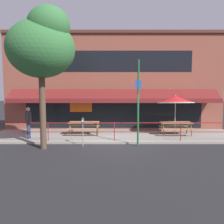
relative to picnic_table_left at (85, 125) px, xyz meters
name	(u,v)px	position (x,y,z in m)	size (l,w,h in m)	color
ground_plane	(115,144)	(1.80, -2.03, -0.71)	(120.00, 120.00, 0.00)	#232326
patio_deck	(115,135)	(1.80, -0.03, -0.66)	(15.00, 4.00, 0.10)	gray
restaurant_building	(115,82)	(1.80, 2.19, 2.65)	(15.00, 1.60, 6.75)	brown
patio_railing	(115,128)	(1.80, -1.73, 0.09)	(13.84, 0.04, 0.97)	maroon
picnic_table_left	(85,125)	(0.00, 0.00, 0.00)	(1.80, 1.42, 0.76)	#997047
picnic_table_centre	(177,125)	(5.47, -0.10, 0.00)	(1.80, 1.42, 0.76)	#997047
patio_umbrella_centre	(176,100)	(5.47, 0.11, 1.47)	(2.14, 2.14, 2.38)	#B7B2A8
pedestrian_walking	(29,121)	(-2.91, -1.08, 0.35)	(0.30, 0.61, 1.71)	navy
parking_meter_near	(84,123)	(0.27, -2.56, 0.44)	(0.15, 0.16, 1.42)	gray
street_sign_pole	(139,102)	(2.93, -2.48, 1.43)	(0.28, 0.09, 4.17)	#1E6033
street_tree_curbside	(43,45)	(-1.43, -2.99, 4.01)	(3.06, 2.75, 6.33)	brown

